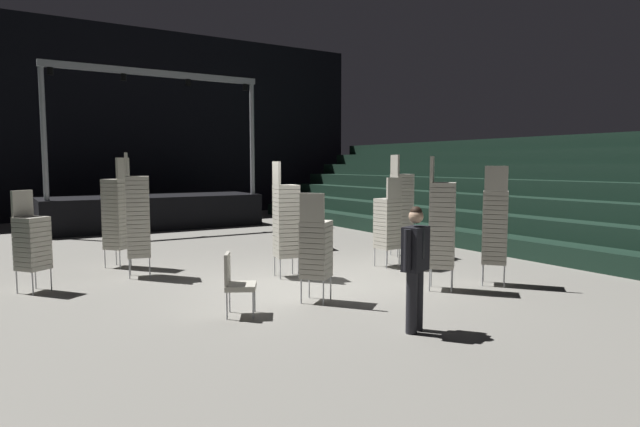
{
  "coord_description": "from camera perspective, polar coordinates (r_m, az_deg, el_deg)",
  "views": [
    {
      "loc": [
        -4.85,
        -8.59,
        2.25
      ],
      "look_at": [
        -0.04,
        -0.84,
        1.4
      ],
      "focal_mm": 29.82,
      "sensor_mm": 36.0,
      "label": 1
    }
  ],
  "objects": [
    {
      "name": "ground_plane",
      "position": [
        10.13,
        -2.33,
        -7.81
      ],
      "size": [
        22.0,
        30.0,
        0.1
      ],
      "primitive_type": "cube",
      "color": "gray"
    },
    {
      "name": "arena_end_wall",
      "position": [
        24.15,
        -20.4,
        9.13
      ],
      "size": [
        22.0,
        0.3,
        8.0
      ],
      "primitive_type": "cube",
      "color": "black",
      "rests_on": "ground_plane"
    },
    {
      "name": "bleacher_bank_right",
      "position": [
        16.35,
        22.24,
        2.55
      ],
      "size": [
        5.25,
        24.0,
        3.15
      ],
      "rotation": [
        0.0,
        0.0,
        -1.57
      ],
      "color": "black",
      "rests_on": "ground_plane"
    },
    {
      "name": "stage_riser",
      "position": [
        20.19,
        -17.8,
        0.47
      ],
      "size": [
        7.35,
        3.41,
        5.36
      ],
      "color": "black",
      "rests_on": "ground_plane"
    },
    {
      "name": "man_with_tie",
      "position": [
        7.2,
        10.23,
        -5.1
      ],
      "size": [
        0.56,
        0.36,
        1.7
      ],
      "rotation": [
        0.0,
        0.0,
        3.52
      ],
      "color": "black",
      "rests_on": "ground_plane"
    },
    {
      "name": "chair_stack_front_left",
      "position": [
        12.38,
        -20.98,
        0.07
      ],
      "size": [
        0.62,
        0.62,
        2.39
      ],
      "rotation": [
        0.0,
        0.0,
        0.74
      ],
      "color": "#B2B5BA",
      "rests_on": "ground_plane"
    },
    {
      "name": "chair_stack_front_right",
      "position": [
        11.16,
        -18.96,
        -0.18
      ],
      "size": [
        0.53,
        0.53,
        2.48
      ],
      "rotation": [
        0.0,
        0.0,
        4.47
      ],
      "color": "#B2B5BA",
      "rests_on": "ground_plane"
    },
    {
      "name": "chair_stack_mid_left",
      "position": [
        11.72,
        7.26,
        -0.93
      ],
      "size": [
        0.47,
        0.47,
        1.96
      ],
      "rotation": [
        0.0,
        0.0,
        0.08
      ],
      "color": "#B2B5BA",
      "rests_on": "ground_plane"
    },
    {
      "name": "chair_stack_mid_right",
      "position": [
        10.59,
        -28.53,
        -2.65
      ],
      "size": [
        0.62,
        0.62,
        1.79
      ],
      "rotation": [
        0.0,
        0.0,
        3.78
      ],
      "color": "#B2B5BA",
      "rests_on": "ground_plane"
    },
    {
      "name": "chair_stack_mid_centre",
      "position": [
        10.38,
        18.27,
        -1.26
      ],
      "size": [
        0.62,
        0.62,
        2.22
      ],
      "rotation": [
        0.0,
        0.0,
        5.4
      ],
      "color": "#B2B5BA",
      "rests_on": "ground_plane"
    },
    {
      "name": "chair_stack_rear_left",
      "position": [
        13.13,
        8.74,
        0.82
      ],
      "size": [
        0.54,
        0.54,
        2.48
      ],
      "rotation": [
        0.0,
        0.0,
        4.46
      ],
      "color": "#B2B5BA",
      "rests_on": "ground_plane"
    },
    {
      "name": "chair_stack_rear_right",
      "position": [
        10.56,
        -3.68,
        -0.66
      ],
      "size": [
        0.51,
        0.51,
        2.31
      ],
      "rotation": [
        0.0,
        0.0,
        4.54
      ],
      "color": "#B2B5BA",
      "rests_on": "ground_plane"
    },
    {
      "name": "chair_stack_rear_centre",
      "position": [
        8.64,
        -0.44,
        -3.66
      ],
      "size": [
        0.62,
        0.62,
        1.79
      ],
      "rotation": [
        0.0,
        0.0,
        5.4
      ],
      "color": "#B2B5BA",
      "rests_on": "ground_plane"
    },
    {
      "name": "chair_stack_aisle_left",
      "position": [
        9.69,
        12.95,
        -1.07
      ],
      "size": [
        0.62,
        0.62,
        2.39
      ],
      "rotation": [
        0.0,
        0.0,
        3.88
      ],
      "color": "#B2B5BA",
      "rests_on": "ground_plane"
    },
    {
      "name": "equipment_road_case",
      "position": [
        14.08,
        -1.41,
        -2.63
      ],
      "size": [
        1.02,
        0.8,
        0.61
      ],
      "primitive_type": "cube",
      "rotation": [
        0.0,
        0.0,
        -0.24
      ],
      "color": "black",
      "rests_on": "ground_plane"
    },
    {
      "name": "loose_chair_near_man",
      "position": [
        8.02,
        -9.01,
        -7.1
      ],
      "size": [
        0.6,
        0.6,
        0.95
      ],
      "rotation": [
        0.0,
        0.0,
        4.22
      ],
      "color": "#B2B5BA",
      "rests_on": "ground_plane"
    }
  ]
}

